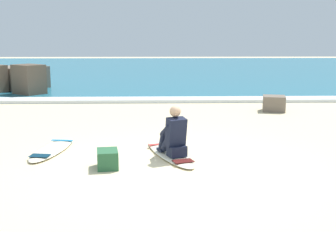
# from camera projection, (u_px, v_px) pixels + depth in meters

# --- Properties ---
(ground_plane) EXTENTS (80.00, 80.00, 0.00)m
(ground_plane) POSITION_uv_depth(u_px,v_px,m) (171.00, 166.00, 7.76)
(ground_plane) COLOR beige
(sea) EXTENTS (80.00, 28.00, 0.10)m
(sea) POSITION_uv_depth(u_px,v_px,m) (160.00, 70.00, 28.84)
(sea) COLOR teal
(sea) RESTS_ON ground
(breaking_foam) EXTENTS (80.00, 0.90, 0.11)m
(breaking_foam) POSITION_uv_depth(u_px,v_px,m) (163.00, 100.00, 15.38)
(breaking_foam) COLOR white
(breaking_foam) RESTS_ON ground
(surfboard_main) EXTENTS (1.17, 2.24, 0.08)m
(surfboard_main) POSITION_uv_depth(u_px,v_px,m) (170.00, 153.00, 8.49)
(surfboard_main) COLOR #EFE5C6
(surfboard_main) RESTS_ON ground
(surfer_seated) EXTENTS (0.58, 0.77, 0.95)m
(surfer_seated) POSITION_uv_depth(u_px,v_px,m) (174.00, 136.00, 8.17)
(surfer_seated) COLOR black
(surfer_seated) RESTS_ON surfboard_main
(surfboard_spare_near) EXTENTS (0.79, 2.07, 0.08)m
(surfboard_spare_near) POSITION_uv_depth(u_px,v_px,m) (52.00, 149.00, 8.82)
(surfboard_spare_near) COLOR #EFE5C6
(surfboard_spare_near) RESTS_ON ground
(rock_outcrop_distant) EXTENTS (3.17, 3.89, 1.21)m
(rock_outcrop_distant) POSITION_uv_depth(u_px,v_px,m) (17.00, 79.00, 17.73)
(rock_outcrop_distant) COLOR brown
(rock_outcrop_distant) RESTS_ON ground
(shoreline_rock) EXTENTS (0.79, 0.77, 0.47)m
(shoreline_rock) POSITION_uv_depth(u_px,v_px,m) (274.00, 104.00, 13.37)
(shoreline_rock) COLOR #756656
(shoreline_rock) RESTS_ON ground
(beach_bag) EXTENTS (0.42, 0.53, 0.32)m
(beach_bag) POSITION_uv_depth(u_px,v_px,m) (108.00, 159.00, 7.64)
(beach_bag) COLOR #285B38
(beach_bag) RESTS_ON ground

